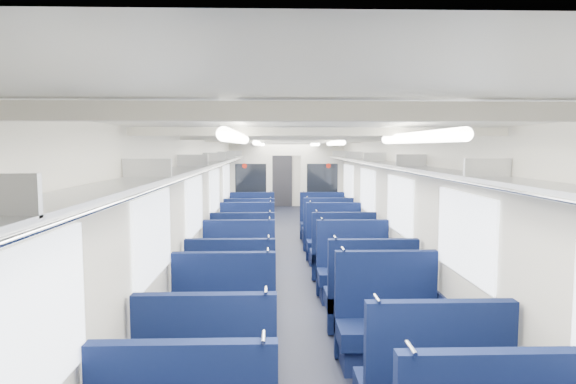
% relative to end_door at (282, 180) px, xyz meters
% --- Properties ---
extents(floor, '(2.80, 18.00, 0.01)m').
position_rel_end_door_xyz_m(floor, '(0.00, -8.94, -1.00)').
color(floor, black).
rests_on(floor, ground).
extents(ceiling, '(2.80, 18.00, 0.01)m').
position_rel_end_door_xyz_m(ceiling, '(0.00, -8.94, 1.35)').
color(ceiling, silver).
rests_on(ceiling, wall_left).
extents(wall_left, '(0.02, 18.00, 2.35)m').
position_rel_end_door_xyz_m(wall_left, '(-1.40, -8.94, 0.18)').
color(wall_left, beige).
rests_on(wall_left, floor).
extents(dado_left, '(0.03, 17.90, 0.70)m').
position_rel_end_door_xyz_m(dado_left, '(-1.39, -8.94, -0.65)').
color(dado_left, '#101836').
rests_on(dado_left, floor).
extents(wall_right, '(0.02, 18.00, 2.35)m').
position_rel_end_door_xyz_m(wall_right, '(1.40, -8.94, 0.18)').
color(wall_right, beige).
rests_on(wall_right, floor).
extents(dado_right, '(0.03, 17.90, 0.70)m').
position_rel_end_door_xyz_m(dado_right, '(1.39, -8.94, -0.65)').
color(dado_right, '#101836').
rests_on(dado_right, floor).
extents(wall_far, '(2.80, 0.02, 2.35)m').
position_rel_end_door_xyz_m(wall_far, '(0.00, 0.06, 0.18)').
color(wall_far, beige).
rests_on(wall_far, floor).
extents(luggage_rack_left, '(0.36, 17.40, 0.18)m').
position_rel_end_door_xyz_m(luggage_rack_left, '(-1.21, -8.94, 0.97)').
color(luggage_rack_left, '#B2B5BA').
rests_on(luggage_rack_left, wall_left).
extents(luggage_rack_right, '(0.36, 17.40, 0.18)m').
position_rel_end_door_xyz_m(luggage_rack_right, '(1.21, -8.94, 0.97)').
color(luggage_rack_right, '#B2B5BA').
rests_on(luggage_rack_right, wall_right).
extents(windows, '(2.78, 15.60, 0.75)m').
position_rel_end_door_xyz_m(windows, '(0.00, -9.40, 0.42)').
color(windows, white).
rests_on(windows, wall_left).
extents(ceiling_fittings, '(2.70, 16.06, 0.11)m').
position_rel_end_door_xyz_m(ceiling_fittings, '(0.00, -9.20, 1.29)').
color(ceiling_fittings, beige).
rests_on(ceiling_fittings, ceiling).
extents(end_door, '(0.75, 0.06, 2.00)m').
position_rel_end_door_xyz_m(end_door, '(0.00, 0.00, 0.00)').
color(end_door, black).
rests_on(end_door, floor).
extents(bulkhead, '(2.80, 0.10, 2.35)m').
position_rel_end_door_xyz_m(bulkhead, '(-0.00, -6.30, 0.23)').
color(bulkhead, beige).
rests_on(bulkhead, floor).
extents(seat_6, '(1.05, 0.58, 1.17)m').
position_rel_end_door_xyz_m(seat_6, '(-0.83, -13.66, -0.64)').
color(seat_6, '#0D1941').
rests_on(seat_6, floor).
extents(seat_7, '(1.05, 0.58, 1.17)m').
position_rel_end_door_xyz_m(seat_7, '(0.83, -13.64, -0.64)').
color(seat_7, '#0D1941').
rests_on(seat_7, floor).
extents(seat_8, '(1.05, 0.58, 1.17)m').
position_rel_end_door_xyz_m(seat_8, '(-0.83, -12.63, -0.64)').
color(seat_8, '#0D1941').
rests_on(seat_8, floor).
extents(seat_9, '(1.05, 0.58, 1.17)m').
position_rel_end_door_xyz_m(seat_9, '(0.83, -12.69, -0.64)').
color(seat_9, '#0D1941').
rests_on(seat_9, floor).
extents(seat_10, '(1.05, 0.58, 1.17)m').
position_rel_end_door_xyz_m(seat_10, '(-0.83, -11.42, -0.64)').
color(seat_10, '#0D1941').
rests_on(seat_10, floor).
extents(seat_11, '(1.05, 0.58, 1.17)m').
position_rel_end_door_xyz_m(seat_11, '(0.83, -11.46, -0.64)').
color(seat_11, '#0D1941').
rests_on(seat_11, floor).
extents(seat_12, '(1.05, 0.58, 1.17)m').
position_rel_end_door_xyz_m(seat_12, '(-0.83, -10.30, -0.64)').
color(seat_12, '#0D1941').
rests_on(seat_12, floor).
extents(seat_13, '(1.05, 0.58, 1.17)m').
position_rel_end_door_xyz_m(seat_13, '(0.83, -10.31, -0.64)').
color(seat_13, '#0D1941').
rests_on(seat_13, floor).
extents(seat_14, '(1.05, 0.58, 1.17)m').
position_rel_end_door_xyz_m(seat_14, '(-0.83, -9.07, -0.64)').
color(seat_14, '#0D1941').
rests_on(seat_14, floor).
extents(seat_15, '(1.05, 0.58, 1.17)m').
position_rel_end_door_xyz_m(seat_15, '(0.83, -9.17, -0.64)').
color(seat_15, '#0D1941').
rests_on(seat_15, floor).
extents(seat_16, '(1.05, 0.58, 1.17)m').
position_rel_end_door_xyz_m(seat_16, '(-0.83, -8.10, -0.64)').
color(seat_16, '#0D1941').
rests_on(seat_16, floor).
extents(seat_17, '(1.05, 0.58, 1.17)m').
position_rel_end_door_xyz_m(seat_17, '(0.83, -7.99, -0.64)').
color(seat_17, '#0D1941').
rests_on(seat_17, floor).
extents(seat_18, '(1.05, 0.58, 1.17)m').
position_rel_end_door_xyz_m(seat_18, '(-0.83, -6.91, -0.64)').
color(seat_18, '#0D1941').
rests_on(seat_18, floor).
extents(seat_19, '(1.05, 0.58, 1.17)m').
position_rel_end_door_xyz_m(seat_19, '(0.83, -6.94, -0.64)').
color(seat_19, '#0D1941').
rests_on(seat_19, floor).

